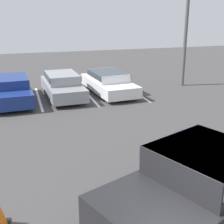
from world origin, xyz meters
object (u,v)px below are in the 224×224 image
object	(u,v)px
pickup_truck	(212,181)
parked_sedan_c	(109,82)
light_post	(186,22)
parked_sedan_b	(62,85)
parked_sedan_a	(10,89)

from	to	relation	value
pickup_truck	parked_sedan_c	size ratio (longest dim) A/B	1.27
pickup_truck	light_post	distance (m)	13.04
pickup_truck	parked_sedan_b	bearing A→B (deg)	76.34
parked_sedan_b	light_post	size ratio (longest dim) A/B	0.69
pickup_truck	parked_sedan_a	world-z (taller)	pickup_truck
pickup_truck	parked_sedan_b	size ratio (longest dim) A/B	1.36
parked_sedan_b	parked_sedan_a	bearing A→B (deg)	-88.42
parked_sedan_a	parked_sedan_c	size ratio (longest dim) A/B	0.95
pickup_truck	parked_sedan_a	distance (m)	11.52
parked_sedan_a	parked_sedan_b	distance (m)	2.60
parked_sedan_b	parked_sedan_c	xyz separation A→B (m)	(2.55, 0.14, -0.04)
parked_sedan_b	light_post	world-z (taller)	light_post
parked_sedan_a	parked_sedan_c	world-z (taller)	parked_sedan_a
parked_sedan_a	parked_sedan_b	xyz separation A→B (m)	(2.59, 0.17, -0.00)
parked_sedan_c	light_post	bearing A→B (deg)	89.70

